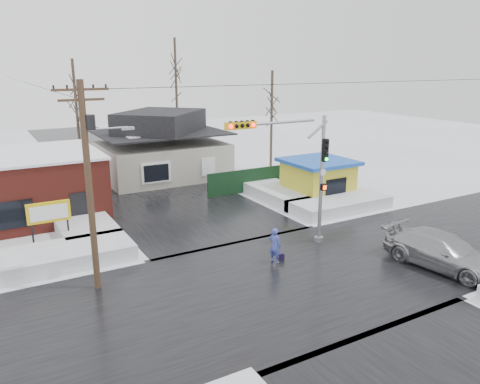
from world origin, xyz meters
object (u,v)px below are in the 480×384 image
traffic_signal (299,165)px  kiosk (318,179)px  marquee_sign (49,214)px  pedestrian (275,246)px  car (443,252)px  utility_pole (90,175)px

traffic_signal → kiosk: (7.07, 7.03, -3.08)m
marquee_sign → kiosk: bearing=1.6°
kiosk → marquee_sign: bearing=-178.4°
kiosk → pedestrian: kiosk is taller
car → kiosk: bearing=70.0°
traffic_signal → pedestrian: size_ratio=3.89×
pedestrian → utility_pole: bearing=55.2°
traffic_signal → car: size_ratio=1.21×
traffic_signal → utility_pole: (-10.36, 0.53, 0.57)m
traffic_signal → car: bearing=-50.8°
traffic_signal → utility_pole: bearing=177.1°
marquee_sign → kiosk: (18.50, 0.50, -0.46)m
traffic_signal → marquee_sign: (-11.43, 6.53, -2.62)m
kiosk → car: bearing=-101.2°
marquee_sign → pedestrian: bearing=-39.3°
utility_pole → car: size_ratio=1.56×
kiosk → car: size_ratio=0.80×
traffic_signal → utility_pole: 10.39m
traffic_signal → pedestrian: 4.35m
pedestrian → car: bearing=-147.5°
traffic_signal → pedestrian: traffic_signal is taller
marquee_sign → pedestrian: 12.08m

